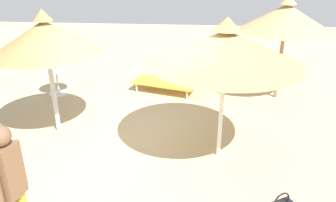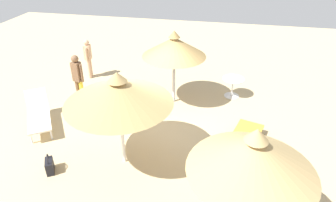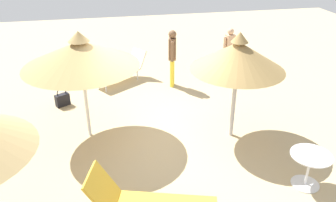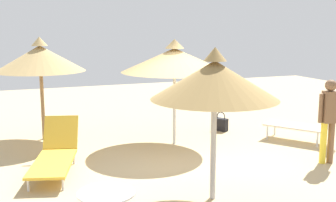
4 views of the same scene
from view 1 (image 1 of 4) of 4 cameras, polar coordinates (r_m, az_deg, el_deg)
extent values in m
cube|color=tan|center=(6.62, -5.19, -7.51)|extent=(24.00, 24.00, 0.10)
cylinder|color=olive|center=(8.72, 18.65, 7.02)|extent=(0.09, 0.09, 2.09)
cone|color=tan|center=(8.51, 19.51, 13.28)|extent=(2.17, 2.17, 0.62)
cylinder|color=white|center=(5.79, 9.12, -0.61)|extent=(0.07, 0.07, 2.02)
cone|color=tan|center=(5.46, 9.80, 9.00)|extent=(2.50, 2.50, 0.55)
cone|color=tan|center=(5.38, 10.08, 12.87)|extent=(0.45, 0.45, 0.22)
cylinder|color=#B2B2B7|center=(6.96, -19.13, 2.74)|extent=(0.09, 0.09, 2.06)
cone|color=#997A47|center=(6.70, -20.21, 10.21)|extent=(2.04, 2.04, 0.61)
cone|color=#997A47|center=(6.63, -20.71, 13.62)|extent=(0.37, 0.37, 0.22)
cube|color=gold|center=(8.85, -0.47, 3.18)|extent=(1.82, 1.15, 0.05)
cylinder|color=silver|center=(8.93, -5.40, 2.27)|extent=(0.04, 0.04, 0.24)
cylinder|color=silver|center=(9.42, -3.80, 3.49)|extent=(0.04, 0.04, 0.24)
cylinder|color=silver|center=(8.42, 3.26, 0.98)|extent=(0.04, 0.04, 0.24)
cylinder|color=silver|center=(8.94, 4.46, 2.34)|extent=(0.04, 0.04, 0.24)
cube|color=gold|center=(8.43, 6.10, 4.37)|extent=(0.61, 0.79, 0.64)
cube|color=brown|center=(4.16, -25.66, -10.68)|extent=(0.28, 0.31, 0.65)
sphere|color=brown|center=(3.95, -26.77, -5.37)|extent=(0.23, 0.23, 0.23)
cylinder|color=brown|center=(4.28, -23.96, -9.74)|extent=(0.09, 0.09, 0.59)
torus|color=black|center=(4.84, 18.82, -15.84)|extent=(0.24, 0.15, 0.26)
cylinder|color=silver|center=(9.06, -18.62, 5.18)|extent=(0.75, 0.75, 0.02)
cylinder|color=silver|center=(9.17, -18.34, 3.14)|extent=(0.05, 0.05, 0.67)
cylinder|color=silver|center=(9.28, -18.09, 1.28)|extent=(0.53, 0.53, 0.02)
camera|label=2|loc=(9.82, 49.48, 27.22)|focal=32.11mm
camera|label=3|loc=(12.43, 5.65, 28.47)|focal=36.73mm
camera|label=4|loc=(12.57, -40.83, 15.81)|focal=45.64mm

